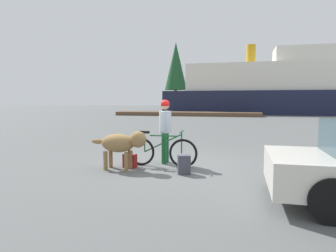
# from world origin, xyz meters

# --- Properties ---
(ground_plane) EXTENTS (160.00, 160.00, 0.00)m
(ground_plane) POSITION_xyz_m (0.00, 0.00, 0.00)
(ground_plane) COLOR #595B5B
(bicycle) EXTENTS (1.81, 0.44, 0.91)m
(bicycle) POSITION_xyz_m (-0.37, -0.26, 0.39)
(bicycle) COLOR black
(bicycle) RESTS_ON ground_plane
(person_cyclist) EXTENTS (0.32, 0.53, 1.68)m
(person_cyclist) POSITION_xyz_m (-0.37, 0.16, 1.00)
(person_cyclist) COLOR #19592D
(person_cyclist) RESTS_ON ground_plane
(dog) EXTENTS (1.40, 0.52, 0.94)m
(dog) POSITION_xyz_m (-1.19, -0.79, 0.63)
(dog) COLOR olive
(dog) RESTS_ON ground_plane
(backpack) EXTENTS (0.33, 0.28, 0.43)m
(backpack) POSITION_xyz_m (0.33, -0.86, 0.21)
(backpack) COLOR #3F3F4C
(backpack) RESTS_ON ground_plane
(handbag_pannier) EXTENTS (0.35, 0.23, 0.33)m
(handbag_pannier) POSITION_xyz_m (-1.09, -0.55, 0.17)
(handbag_pannier) COLOR maroon
(handbag_pannier) RESTS_ON ground_plane
(dock_pier) EXTENTS (15.45, 2.90, 0.40)m
(dock_pier) POSITION_xyz_m (-4.14, 24.18, 0.20)
(dock_pier) COLOR brown
(dock_pier) RESTS_ON ground_plane
(ferry_boat) EXTENTS (26.81, 7.28, 8.36)m
(ferry_boat) POSITION_xyz_m (5.87, 30.47, 2.91)
(ferry_boat) COLOR #191E38
(ferry_boat) RESTS_ON ground_plane
(sailboat_moored) EXTENTS (8.63, 2.42, 7.31)m
(sailboat_moored) POSITION_xyz_m (4.63, 34.50, 0.48)
(sailboat_moored) COLOR silver
(sailboat_moored) RESTS_ON ground_plane
(pine_tree_far_left) EXTENTS (3.87, 3.87, 11.63)m
(pine_tree_far_left) POSITION_xyz_m (-9.67, 43.36, 7.51)
(pine_tree_far_left) COLOR #4C331E
(pine_tree_far_left) RESTS_ON ground_plane
(pine_tree_center) EXTENTS (4.34, 4.34, 8.24)m
(pine_tree_center) POSITION_xyz_m (-3.85, 46.48, 5.16)
(pine_tree_center) COLOR #4C331E
(pine_tree_center) RESTS_ON ground_plane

